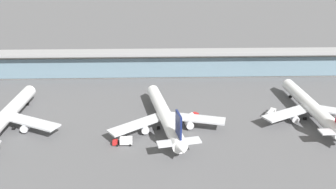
# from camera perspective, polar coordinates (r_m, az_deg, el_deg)

# --- Properties ---
(ground_plane) EXTENTS (1200.00, 1200.00, 0.00)m
(ground_plane) POSITION_cam_1_polar(r_m,az_deg,el_deg) (138.02, 0.21, -5.73)
(ground_plane) COLOR #515154
(airliner_left_stand) EXTENTS (47.88, 62.08, 16.57)m
(airliner_left_stand) POSITION_cam_1_polar(r_m,az_deg,el_deg) (150.92, -25.83, -3.36)
(airliner_left_stand) COLOR white
(airliner_left_stand) RESTS_ON ground
(airliner_centre_stand) EXTENTS (47.00, 61.90, 16.57)m
(airliner_centre_stand) POSITION_cam_1_polar(r_m,az_deg,el_deg) (136.76, -0.52, -3.55)
(airliner_centre_stand) COLOR white
(airliner_centre_stand) RESTS_ON ground
(airliner_right_stand) EXTENTS (47.87, 62.14, 16.57)m
(airliner_right_stand) POSITION_cam_1_polar(r_m,az_deg,el_deg) (156.59, 23.21, -1.98)
(airliner_right_stand) COLOR white
(airliner_right_stand) RESTS_ON ground
(service_truck_near_nose_red) EXTENTS (7.32, 2.45, 3.10)m
(service_truck_near_nose_red) POSITION_cam_1_polar(r_m,az_deg,el_deg) (126.92, -7.47, -7.81)
(service_truck_near_nose_red) COLOR #B21E1E
(service_truck_near_nose_red) RESTS_ON ground
(service_truck_under_wing_red) EXTENTS (7.73, 7.62, 2.95)m
(service_truck_under_wing_red) POSITION_cam_1_polar(r_m,az_deg,el_deg) (144.24, 3.69, -3.70)
(service_truck_under_wing_red) COLOR #B21E1E
(service_truck_under_wing_red) RESTS_ON ground
(service_truck_mid_apron_white) EXTENTS (6.86, 8.29, 2.95)m
(service_truck_mid_apron_white) POSITION_cam_1_polar(r_m,az_deg,el_deg) (154.12, 16.94, -2.90)
(service_truck_mid_apron_white) COLOR silver
(service_truck_mid_apron_white) RESTS_ON ground
(terminal_building) EXTENTS (250.68, 12.80, 15.20)m
(terminal_building) POSITION_cam_1_polar(r_m,az_deg,el_deg) (194.06, -0.40, 5.35)
(terminal_building) COLOR #B2ADA3
(terminal_building) RESTS_ON ground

